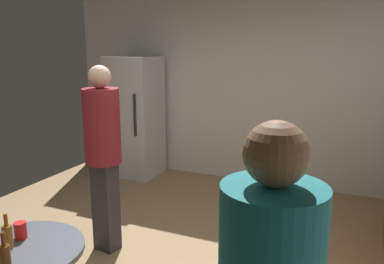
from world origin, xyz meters
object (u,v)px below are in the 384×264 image
Objects in this scene: person_in_maroon_shirt at (103,145)px; plastic_cup_red at (20,230)px; beer_bottle_amber at (7,236)px; beer_bottle_brown at (5,256)px; foreground_table at (20,264)px; refrigerator at (135,117)px.

plastic_cup_red is at bearing 19.43° from person_in_maroon_shirt.
person_in_maroon_shirt reaches higher than beer_bottle_amber.
beer_bottle_brown is 0.38m from plastic_cup_red.
beer_bottle_brown is at bearing -57.84° from foreground_table.
beer_bottle_brown is (0.13, -0.20, 0.19)m from foreground_table.
person_in_maroon_shirt is at bearing 100.69° from plastic_cup_red.
beer_bottle_brown reaches higher than foreground_table.
refrigerator is at bearing 109.65° from beer_bottle_amber.
plastic_cup_red is (-0.22, 0.31, -0.03)m from beer_bottle_brown.
person_in_maroon_shirt is (-0.32, 1.33, 0.43)m from foreground_table.
person_in_maroon_shirt is at bearing 103.66° from foreground_table.
beer_bottle_amber reaches higher than foreground_table.
foreground_table is at bearing 122.16° from beer_bottle_brown.
foreground_table is (1.30, -3.44, -0.27)m from refrigerator.
refrigerator is 3.55m from plastic_cup_red.
refrigerator reaches higher than beer_bottle_brown.
beer_bottle_amber is (-0.06, -0.02, 0.19)m from foreground_table.
foreground_table is at bearing -49.55° from plastic_cup_red.
person_in_maroon_shirt is (-0.26, 1.35, 0.24)m from beer_bottle_amber.
beer_bottle_brown is (1.42, -3.65, -0.08)m from refrigerator.
beer_bottle_brown is at bearing -44.39° from beer_bottle_amber.
foreground_table is 1.43m from person_in_maroon_shirt.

